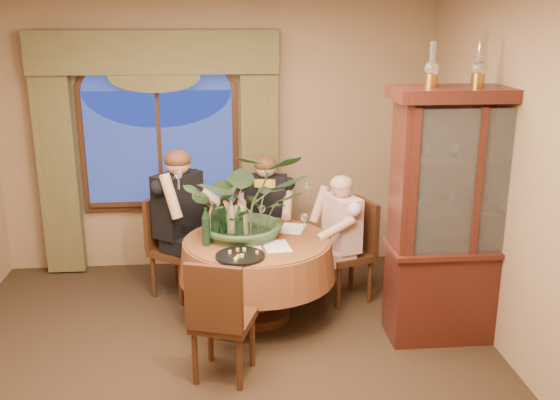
{
  "coord_description": "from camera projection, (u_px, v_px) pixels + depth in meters",
  "views": [
    {
      "loc": [
        0.08,
        -3.98,
        2.61
      ],
      "look_at": [
        0.53,
        1.14,
        1.1
      ],
      "focal_mm": 40.0,
      "sensor_mm": 36.0,
      "label": 1
    }
  ],
  "objects": [
    {
      "name": "floor",
      "position": [
        221.0,
        391.0,
        4.53
      ],
      "size": [
        5.0,
        5.0,
        0.0
      ],
      "primitive_type": "plane",
      "color": "black",
      "rests_on": "ground"
    },
    {
      "name": "wall_back",
      "position": [
        218.0,
        137.0,
        6.52
      ],
      "size": [
        4.5,
        0.0,
        4.5
      ],
      "primitive_type": "plane",
      "rotation": [
        1.57,
        0.0,
        0.0
      ],
      "color": "#8A6F53",
      "rests_on": "ground"
    },
    {
      "name": "wall_right",
      "position": [
        541.0,
        199.0,
        4.32
      ],
      "size": [
        0.0,
        5.0,
        5.0
      ],
      "primitive_type": "plane",
      "rotation": [
        1.57,
        0.0,
        -1.57
      ],
      "color": "#8A6F53",
      "rests_on": "ground"
    },
    {
      "name": "window",
      "position": [
        160.0,
        149.0,
        6.43
      ],
      "size": [
        1.62,
        0.1,
        1.32
      ],
      "primitive_type": null,
      "color": "navy",
      "rests_on": "wall_back"
    },
    {
      "name": "arched_transom",
      "position": [
        156.0,
        72.0,
        6.21
      ],
      "size": [
        1.6,
        0.06,
        0.44
      ],
      "primitive_type": null,
      "color": "navy",
      "rests_on": "wall_back"
    },
    {
      "name": "drapery_left",
      "position": [
        58.0,
        164.0,
        6.33
      ],
      "size": [
        0.38,
        0.14,
        2.32
      ],
      "primitive_type": "cube",
      "color": "#4B4625",
      "rests_on": "floor"
    },
    {
      "name": "drapery_right",
      "position": [
        260.0,
        160.0,
        6.51
      ],
      "size": [
        0.38,
        0.14,
        2.32
      ],
      "primitive_type": "cube",
      "color": "#4B4625",
      "rests_on": "floor"
    },
    {
      "name": "swag_valance",
      "position": [
        154.0,
        52.0,
        6.08
      ],
      "size": [
        2.45,
        0.16,
        0.42
      ],
      "primitive_type": null,
      "color": "#4B4625",
      "rests_on": "wall_back"
    },
    {
      "name": "dining_table",
      "position": [
        258.0,
        279.0,
        5.54
      ],
      "size": [
        1.42,
        1.42,
        0.75
      ],
      "primitive_type": "cylinder",
      "rotation": [
        0.0,
        0.0,
        0.03
      ],
      "color": "maroon",
      "rests_on": "floor"
    },
    {
      "name": "china_cabinet",
      "position": [
        465.0,
        218.0,
        5.05
      ],
      "size": [
        1.3,
        0.52,
        2.1
      ],
      "primitive_type": "cube",
      "color": "black",
      "rests_on": "floor"
    },
    {
      "name": "oil_lamp_left",
      "position": [
        432.0,
        64.0,
        4.67
      ],
      "size": [
        0.11,
        0.11,
        0.34
      ],
      "primitive_type": null,
      "color": "#A5722D",
      "rests_on": "china_cabinet"
    },
    {
      "name": "oil_lamp_center",
      "position": [
        479.0,
        64.0,
        4.7
      ],
      "size": [
        0.11,
        0.11,
        0.34
      ],
      "primitive_type": null,
      "color": "#A5722D",
      "rests_on": "china_cabinet"
    },
    {
      "name": "oil_lamp_right",
      "position": [
        525.0,
        64.0,
        4.73
      ],
      "size": [
        0.11,
        0.11,
        0.34
      ],
      "primitive_type": null,
      "color": "#A5722D",
      "rests_on": "china_cabinet"
    },
    {
      "name": "chair_right",
      "position": [
        346.0,
        252.0,
        5.88
      ],
      "size": [
        0.54,
        0.54,
        0.96
      ],
      "primitive_type": "cube",
      "rotation": [
        0.0,
        0.0,
        -4.37
      ],
      "color": "black",
      "rests_on": "floor"
    },
    {
      "name": "chair_back_right",
      "position": [
        260.0,
        230.0,
        6.47
      ],
      "size": [
        0.45,
        0.45,
        0.96
      ],
      "primitive_type": "cube",
      "rotation": [
        0.0,
        0.0,
        -3.22
      ],
      "color": "black",
      "rests_on": "floor"
    },
    {
      "name": "chair_back",
      "position": [
        177.0,
        248.0,
        5.97
      ],
      "size": [
        0.59,
        0.59,
        0.96
      ],
      "primitive_type": "cube",
      "rotation": [
        0.0,
        0.0,
        -2.21
      ],
      "color": "black",
      "rests_on": "floor"
    },
    {
      "name": "chair_front_left",
      "position": [
        223.0,
        317.0,
        4.6
      ],
      "size": [
        0.53,
        0.53,
        0.96
      ],
      "primitive_type": "cube",
      "rotation": [
        0.0,
        0.0,
        -0.32
      ],
      "color": "black",
      "rests_on": "floor"
    },
    {
      "name": "person_pink",
      "position": [
        342.0,
        239.0,
        5.81
      ],
      "size": [
        0.53,
        0.55,
        1.24
      ],
      "primitive_type": null,
      "rotation": [
        0.0,
        0.0,
        -4.37
      ],
      "color": "beige",
      "rests_on": "floor"
    },
    {
      "name": "person_back",
      "position": [
        179.0,
        224.0,
        5.92
      ],
      "size": [
        0.69,
        0.7,
        1.45
      ],
      "primitive_type": null,
      "rotation": [
        0.0,
        0.0,
        -2.24
      ],
      "color": "black",
      "rests_on": "floor"
    },
    {
      "name": "person_scarf",
      "position": [
        266.0,
        219.0,
        6.28
      ],
      "size": [
        0.53,
        0.5,
        1.31
      ],
      "primitive_type": null,
      "rotation": [
        0.0,
        0.0,
        -3.3
      ],
      "color": "black",
      "rests_on": "floor"
    },
    {
      "name": "stoneware_vase",
      "position": [
        240.0,
        221.0,
        5.47
      ],
      "size": [
        0.15,
        0.15,
        0.28
      ],
      "primitive_type": null,
      "color": "#907B59",
      "rests_on": "dining_table"
    },
    {
      "name": "centerpiece_plant",
      "position": [
        247.0,
        161.0,
        5.37
      ],
      "size": [
        1.08,
        1.2,
        0.94
      ],
      "primitive_type": "imported",
      "color": "#33512F",
      "rests_on": "dining_table"
    },
    {
      "name": "olive_bowl",
      "position": [
        263.0,
        239.0,
        5.37
      ],
      "size": [
        0.14,
        0.14,
        0.04
      ],
      "primitive_type": "imported",
      "color": "#48552F",
      "rests_on": "dining_table"
    },
    {
      "name": "cheese_platter",
      "position": [
        240.0,
        256.0,
        5.01
      ],
      "size": [
        0.4,
        0.4,
        0.02
      ],
      "primitive_type": "cylinder",
      "color": "black",
      "rests_on": "dining_table"
    },
    {
      "name": "wine_bottle_0",
      "position": [
        231.0,
        219.0,
        5.46
      ],
      "size": [
        0.07,
        0.07,
        0.33
      ],
      "primitive_type": "cylinder",
      "color": "tan",
      "rests_on": "dining_table"
    },
    {
      "name": "wine_bottle_1",
      "position": [
        215.0,
        222.0,
        5.35
      ],
      "size": [
        0.07,
        0.07,
        0.33
      ],
      "primitive_type": "cylinder",
      "color": "black",
      "rests_on": "dining_table"
    },
    {
      "name": "wine_bottle_2",
      "position": [
        213.0,
        220.0,
        5.42
      ],
      "size": [
        0.07,
        0.07,
        0.33
      ],
      "primitive_type": "cylinder",
      "color": "tan",
      "rests_on": "dining_table"
    },
    {
      "name": "wine_bottle_3",
      "position": [
        206.0,
        227.0,
        5.25
      ],
      "size": [
        0.07,
        0.07,
        0.33
      ],
      "primitive_type": "cylinder",
      "color": "black",
      "rests_on": "dining_table"
    },
    {
      "name": "wine_bottle_4",
      "position": [
        239.0,
        225.0,
        5.29
      ],
      "size": [
        0.07,
        0.07,
        0.33
      ],
      "primitive_type": "cylinder",
      "color": "black",
      "rests_on": "dining_table"
    },
    {
      "name": "wine_bottle_5",
      "position": [
        222.0,
        217.0,
        5.51
      ],
      "size": [
        0.07,
        0.07,
        0.33
      ],
      "primitive_type": "cylinder",
      "color": "black",
      "rests_on": "dining_table"
    },
    {
      "name": "tasting_paper_0",
      "position": [
        277.0,
        246.0,
        5.25
      ],
      "size": [
        0.25,
        0.32,
        0.0
      ],
      "primitive_type": "cube",
      "rotation": [
        0.0,
        0.0,
        0.13
      ],
      "color": "white",
      "rests_on": "dining_table"
    },
    {
      "name": "tasting_paper_1",
      "position": [
        292.0,
        229.0,
        5.69
      ],
      "size": [
        0.3,
        0.35,
        0.0
      ],
      "primitive_type": "cube",
      "rotation": [
        0.0,
        0.0,
        -0.34
      ],
      "color": "white",
      "rests_on": "dining_table"
    },
    {
      "name": "tasting_paper_2",
      "position": [
        249.0,
        252.0,
        5.12
      ],
      "size": [
        0.22,
        0.31,
        0.0
      ],
      "primitive_type": "cube",
      "rotation": [
        0.0,
        0.0,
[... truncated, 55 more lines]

